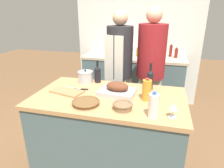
# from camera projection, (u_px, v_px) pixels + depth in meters

# --- Properties ---
(ground_plane) EXTENTS (12.00, 12.00, 0.00)m
(ground_plane) POSITION_uv_depth(u_px,v_px,m) (109.00, 167.00, 2.30)
(ground_plane) COLOR brown
(kitchen_island) EXTENTS (1.50, 0.86, 0.89)m
(kitchen_island) POSITION_uv_depth(u_px,v_px,m) (109.00, 134.00, 2.14)
(kitchen_island) COLOR #4C666B
(kitchen_island) RESTS_ON ground_plane
(back_counter) EXTENTS (1.77, 0.60, 0.94)m
(back_counter) POSITION_uv_depth(u_px,v_px,m) (133.00, 81.00, 3.64)
(back_counter) COLOR #4C666B
(back_counter) RESTS_ON ground_plane
(back_wall) EXTENTS (2.27, 0.10, 2.55)m
(back_wall) POSITION_uv_depth(u_px,v_px,m) (138.00, 34.00, 3.68)
(back_wall) COLOR silver
(back_wall) RESTS_ON ground_plane
(roasting_pan) EXTENTS (0.38, 0.29, 0.13)m
(roasting_pan) POSITION_uv_depth(u_px,v_px,m) (117.00, 90.00, 2.02)
(roasting_pan) COLOR #BCBCC1
(roasting_pan) RESTS_ON kitchen_island
(wicker_basket) EXTENTS (0.25, 0.25, 0.04)m
(wicker_basket) POSITION_uv_depth(u_px,v_px,m) (86.00, 103.00, 1.80)
(wicker_basket) COLOR brown
(wicker_basket) RESTS_ON kitchen_island
(cutting_board) EXTENTS (0.36, 0.25, 0.02)m
(cutting_board) POSITION_uv_depth(u_px,v_px,m) (67.00, 92.00, 2.07)
(cutting_board) COLOR #AD7F51
(cutting_board) RESTS_ON kitchen_island
(stock_pot) EXTENTS (0.18, 0.18, 0.16)m
(stock_pot) POSITION_uv_depth(u_px,v_px,m) (86.00, 77.00, 2.34)
(stock_pot) COLOR #B7B7BC
(stock_pot) RESTS_ON kitchen_island
(mixing_bowl) EXTENTS (0.18, 0.18, 0.06)m
(mixing_bowl) POSITION_uv_depth(u_px,v_px,m) (123.00, 106.00, 1.71)
(mixing_bowl) COLOR #846647
(mixing_bowl) RESTS_ON kitchen_island
(juice_jug) EXTENTS (0.09, 0.09, 0.22)m
(juice_jug) POSITION_uv_depth(u_px,v_px,m) (147.00, 90.00, 1.87)
(juice_jug) COLOR orange
(juice_jug) RESTS_ON kitchen_island
(milk_jug) EXTENTS (0.08, 0.08, 0.22)m
(milk_jug) POSITION_uv_depth(u_px,v_px,m) (153.00, 106.00, 1.56)
(milk_jug) COLOR white
(milk_jug) RESTS_ON kitchen_island
(wine_bottle_green) EXTENTS (0.07, 0.07, 0.26)m
(wine_bottle_green) POSITION_uv_depth(u_px,v_px,m) (98.00, 74.00, 2.33)
(wine_bottle_green) COLOR black
(wine_bottle_green) RESTS_ON kitchen_island
(wine_bottle_dark) EXTENTS (0.07, 0.07, 0.29)m
(wine_bottle_dark) POSITION_uv_depth(u_px,v_px,m) (150.00, 79.00, 2.12)
(wine_bottle_dark) COLOR black
(wine_bottle_dark) RESTS_ON kitchen_island
(wine_glass_left) EXTENTS (0.07, 0.07, 0.12)m
(wine_glass_left) POSITION_uv_depth(u_px,v_px,m) (173.00, 107.00, 1.56)
(wine_glass_left) COLOR silver
(wine_glass_left) RESTS_ON kitchen_island
(knife_chef) EXTENTS (0.29, 0.11, 0.01)m
(knife_chef) POSITION_uv_depth(u_px,v_px,m) (74.00, 89.00, 2.15)
(knife_chef) COLOR #B7B7BC
(knife_chef) RESTS_ON kitchen_island
(knife_paring) EXTENTS (0.22, 0.06, 0.01)m
(knife_paring) POSITION_uv_depth(u_px,v_px,m) (79.00, 89.00, 2.15)
(knife_paring) COLOR #B7B7BC
(knife_paring) RESTS_ON kitchen_island
(stand_mixer) EXTENTS (0.18, 0.14, 0.34)m
(stand_mixer) POSITION_uv_depth(u_px,v_px,m) (113.00, 47.00, 3.49)
(stand_mixer) COLOR silver
(stand_mixer) RESTS_ON back_counter
(condiment_bottle_tall) EXTENTS (0.05, 0.05, 0.15)m
(condiment_bottle_tall) POSITION_uv_depth(u_px,v_px,m) (137.00, 53.00, 3.45)
(condiment_bottle_tall) COLOR #B28E2D
(condiment_bottle_tall) RESTS_ON back_counter
(condiment_bottle_short) EXTENTS (0.05, 0.05, 0.21)m
(condiment_bottle_short) POSITION_uv_depth(u_px,v_px,m) (171.00, 51.00, 3.41)
(condiment_bottle_short) COLOR maroon
(condiment_bottle_short) RESTS_ON back_counter
(condiment_bottle_extra) EXTENTS (0.05, 0.05, 0.17)m
(condiment_bottle_extra) POSITION_uv_depth(u_px,v_px,m) (176.00, 53.00, 3.34)
(condiment_bottle_extra) COLOR maroon
(condiment_bottle_extra) RESTS_ON back_counter
(person_cook_aproned) EXTENTS (0.36, 0.38, 1.70)m
(person_cook_aproned) POSITION_uv_depth(u_px,v_px,m) (119.00, 68.00, 2.78)
(person_cook_aproned) COLOR beige
(person_cook_aproned) RESTS_ON ground_plane
(person_cook_guest) EXTENTS (0.37, 0.37, 1.74)m
(person_cook_guest) POSITION_uv_depth(u_px,v_px,m) (151.00, 68.00, 2.70)
(person_cook_guest) COLOR beige
(person_cook_guest) RESTS_ON ground_plane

